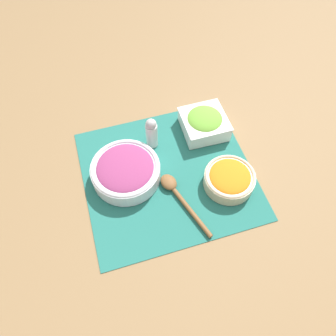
% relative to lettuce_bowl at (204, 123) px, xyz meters
% --- Properties ---
extents(ground_plane, '(3.00, 3.00, 0.00)m').
position_rel_lettuce_bowl_xyz_m(ground_plane, '(0.15, 0.12, -0.04)').
color(ground_plane, olive).
extents(placemat, '(0.45, 0.42, 0.00)m').
position_rel_lettuce_bowl_xyz_m(placemat, '(0.15, 0.12, -0.03)').
color(placemat, '#236B60').
rests_on(placemat, ground_plane).
extents(lettuce_bowl, '(0.13, 0.13, 0.06)m').
position_rel_lettuce_bowl_xyz_m(lettuce_bowl, '(0.00, 0.00, 0.00)').
color(lettuce_bowl, white).
rests_on(lettuce_bowl, placemat).
extents(carrot_bowl, '(0.13, 0.13, 0.05)m').
position_rel_lettuce_bowl_xyz_m(carrot_bowl, '(0.00, 0.19, -0.01)').
color(carrot_bowl, beige).
rests_on(carrot_bowl, placemat).
extents(onion_bowl, '(0.18, 0.18, 0.06)m').
position_rel_lettuce_bowl_xyz_m(onion_bowl, '(0.26, 0.09, -0.00)').
color(onion_bowl, silver).
rests_on(onion_bowl, placemat).
extents(wooden_spoon, '(0.09, 0.20, 0.02)m').
position_rel_lettuce_bowl_xyz_m(wooden_spoon, '(0.14, 0.18, -0.02)').
color(wooden_spoon, brown).
rests_on(wooden_spoon, placemat).
extents(pepper_shaker, '(0.03, 0.03, 0.10)m').
position_rel_lettuce_bowl_xyz_m(pepper_shaker, '(0.16, 0.01, 0.02)').
color(pepper_shaker, silver).
rests_on(pepper_shaker, placemat).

